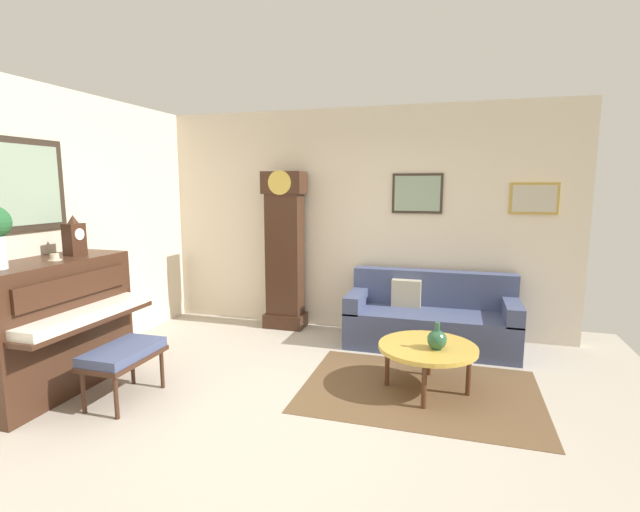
# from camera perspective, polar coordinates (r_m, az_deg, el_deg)

# --- Properties ---
(ground_plane) EXTENTS (6.40, 6.00, 0.10)m
(ground_plane) POSITION_cam_1_polar(r_m,az_deg,el_deg) (4.09, -3.05, -18.99)
(ground_plane) COLOR #B2A899
(wall_left) EXTENTS (0.13, 4.90, 2.80)m
(wall_left) POSITION_cam_1_polar(r_m,az_deg,el_deg) (5.13, -31.76, 2.51)
(wall_left) COLOR beige
(wall_left) RESTS_ON ground_plane
(wall_back) EXTENTS (5.30, 0.13, 2.80)m
(wall_back) POSITION_cam_1_polar(r_m,az_deg,el_deg) (5.95, 4.73, 4.39)
(wall_back) COLOR beige
(wall_back) RESTS_ON ground_plane
(area_rug) EXTENTS (2.10, 1.50, 0.01)m
(area_rug) POSITION_cam_1_polar(r_m,az_deg,el_deg) (4.47, 12.16, -15.86)
(area_rug) COLOR brown
(area_rug) RESTS_ON ground_plane
(piano) EXTENTS (0.87, 1.44, 1.19)m
(piano) POSITION_cam_1_polar(r_m,az_deg,el_deg) (4.85, -30.14, -7.38)
(piano) COLOR #3D2316
(piano) RESTS_ON ground_plane
(piano_bench) EXTENTS (0.42, 0.70, 0.48)m
(piano_bench) POSITION_cam_1_polar(r_m,az_deg,el_deg) (4.40, -23.05, -11.16)
(piano_bench) COLOR #3D2316
(piano_bench) RESTS_ON ground_plane
(grandfather_clock) EXTENTS (0.52, 0.34, 2.03)m
(grandfather_clock) POSITION_cam_1_polar(r_m,az_deg,el_deg) (5.99, -4.35, 0.20)
(grandfather_clock) COLOR #3D2316
(grandfather_clock) RESTS_ON ground_plane
(couch) EXTENTS (1.90, 0.80, 0.84)m
(couch) POSITION_cam_1_polar(r_m,az_deg,el_deg) (5.57, 13.44, -7.54)
(couch) COLOR #424C70
(couch) RESTS_ON ground_plane
(coffee_table) EXTENTS (0.88, 0.88, 0.43)m
(coffee_table) POSITION_cam_1_polar(r_m,az_deg,el_deg) (4.35, 13.11, -11.04)
(coffee_table) COLOR gold
(coffee_table) RESTS_ON ground_plane
(mantel_clock) EXTENTS (0.13, 0.18, 0.38)m
(mantel_clock) POSITION_cam_1_polar(r_m,az_deg,el_deg) (4.94, -27.99, 2.07)
(mantel_clock) COLOR #3D2316
(mantel_clock) RESTS_ON piano
(teacup) EXTENTS (0.12, 0.12, 0.06)m
(teacup) POSITION_cam_1_polar(r_m,az_deg,el_deg) (4.68, -29.86, -0.20)
(teacup) COLOR beige
(teacup) RESTS_ON piano
(green_jug) EXTENTS (0.17, 0.17, 0.24)m
(green_jug) POSITION_cam_1_polar(r_m,az_deg,el_deg) (4.24, 14.20, -9.93)
(green_jug) COLOR #234C33
(green_jug) RESTS_ON coffee_table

